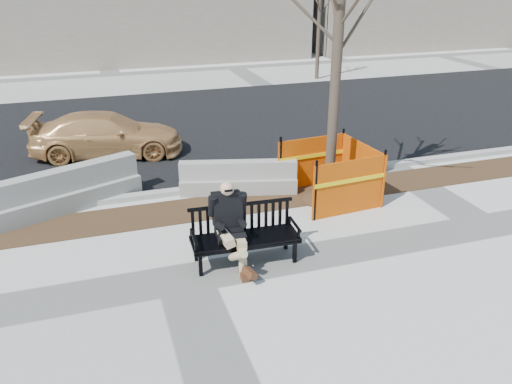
# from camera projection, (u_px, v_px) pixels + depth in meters

# --- Properties ---
(ground) EXTENTS (120.00, 120.00, 0.00)m
(ground) POSITION_uv_depth(u_px,v_px,m) (184.00, 278.00, 8.86)
(ground) COLOR beige
(ground) RESTS_ON ground
(mulch_strip) EXTENTS (40.00, 1.20, 0.02)m
(mulch_strip) POSITION_uv_depth(u_px,v_px,m) (161.00, 214.00, 11.12)
(mulch_strip) COLOR #47301C
(mulch_strip) RESTS_ON ground
(asphalt_street) EXTENTS (60.00, 10.40, 0.01)m
(asphalt_street) POSITION_uv_depth(u_px,v_px,m) (132.00, 132.00, 16.52)
(asphalt_street) COLOR black
(asphalt_street) RESTS_ON ground
(curb) EXTENTS (60.00, 0.25, 0.12)m
(curb) POSITION_uv_depth(u_px,v_px,m) (155.00, 194.00, 11.93)
(curb) COLOR #9E9B93
(curb) RESTS_ON ground
(bench) EXTENTS (1.98, 0.80, 1.04)m
(bench) POSITION_uv_depth(u_px,v_px,m) (245.00, 261.00, 9.36)
(bench) COLOR black
(bench) RESTS_ON ground
(seated_man) EXTENTS (0.71, 1.13, 1.53)m
(seated_man) POSITION_uv_depth(u_px,v_px,m) (230.00, 262.00, 9.35)
(seated_man) COLOR black
(seated_man) RESTS_ON ground
(tree_fence) EXTENTS (2.87, 2.87, 6.61)m
(tree_fence) POSITION_uv_depth(u_px,v_px,m) (328.00, 199.00, 11.86)
(tree_fence) COLOR #FF6005
(tree_fence) RESTS_ON ground
(sedan) EXTENTS (4.31, 2.37, 1.18)m
(sedan) POSITION_uv_depth(u_px,v_px,m) (109.00, 155.00, 14.56)
(sedan) COLOR tan
(sedan) RESTS_ON ground
(jersey_barrier_left) EXTENTS (3.24, 1.85, 0.93)m
(jersey_barrier_left) POSITION_uv_depth(u_px,v_px,m) (70.00, 208.00, 11.40)
(jersey_barrier_left) COLOR gray
(jersey_barrier_left) RESTS_ON ground
(jersey_barrier_right) EXTENTS (2.75, 1.20, 0.77)m
(jersey_barrier_right) POSITION_uv_depth(u_px,v_px,m) (238.00, 192.00, 12.20)
(jersey_barrier_right) COLOR #98968F
(jersey_barrier_right) RESTS_ON ground
(far_tree_right) EXTENTS (2.42, 2.42, 5.31)m
(far_tree_right) POSITION_uv_depth(u_px,v_px,m) (316.00, 79.00, 24.19)
(far_tree_right) COLOR #4F3F32
(far_tree_right) RESTS_ON ground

